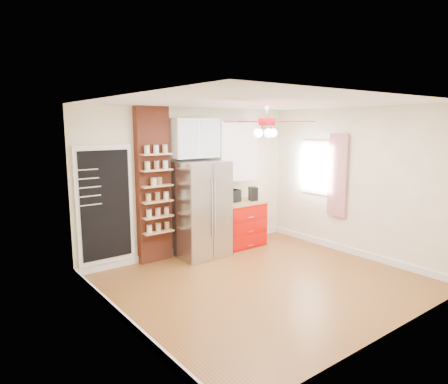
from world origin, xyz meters
TOP-DOWN VIEW (x-y plane):
  - floor at (0.00, 0.00)m, footprint 4.50×4.50m
  - ceiling at (0.00, 0.00)m, footprint 4.50×4.50m
  - wall_back at (0.00, 2.00)m, footprint 4.50×0.02m
  - wall_front at (0.00, -2.00)m, footprint 4.50×0.02m
  - wall_left at (-2.25, 0.00)m, footprint 0.02×4.00m
  - wall_right at (2.25, 0.00)m, footprint 0.02×4.00m
  - chalkboard at (-1.70, 1.96)m, footprint 0.95×0.05m
  - brick_pillar at (-0.85, 1.92)m, footprint 0.60×0.16m
  - fridge at (-0.05, 1.63)m, footprint 0.90×0.70m
  - upper_glass_cabinet at (-0.05, 1.82)m, footprint 0.90×0.35m
  - red_cabinet at (0.92, 1.68)m, footprint 0.94×0.64m
  - upper_shelf_unit at (0.92, 1.85)m, footprint 0.90×0.30m
  - window at (2.23, 0.90)m, footprint 0.04×0.75m
  - curtain at (2.18, 0.35)m, footprint 0.06×0.40m
  - ceiling_fan at (0.00, 0.00)m, footprint 1.40×1.40m
  - toaster_oven at (0.68, 1.75)m, footprint 0.47×0.35m
  - coffee_maker at (1.18, 1.60)m, footprint 0.19×0.22m
  - canister_left at (1.24, 1.58)m, footprint 0.11×0.11m
  - canister_right at (1.29, 1.67)m, footprint 0.11×0.11m
  - pantry_jar_oats at (-0.92, 1.76)m, footprint 0.10×0.10m
  - pantry_jar_beans at (-0.81, 1.77)m, footprint 0.11×0.11m

SIDE VIEW (x-z plane):
  - floor at x=0.00m, z-range 0.00..0.00m
  - red_cabinet at x=0.92m, z-range 0.00..0.90m
  - fridge at x=-0.05m, z-range 0.00..1.75m
  - canister_right at x=1.29m, z-range 0.90..1.04m
  - canister_left at x=1.24m, z-range 0.90..1.04m
  - toaster_oven at x=0.68m, z-range 0.90..1.14m
  - coffee_maker at x=1.18m, z-range 0.90..1.17m
  - chalkboard at x=-1.70m, z-range 0.12..2.08m
  - wall_back at x=0.00m, z-range 0.00..2.70m
  - wall_front at x=0.00m, z-range 0.00..2.70m
  - wall_left at x=-2.25m, z-range 0.00..2.70m
  - wall_right at x=2.25m, z-range 0.00..2.70m
  - brick_pillar at x=-0.85m, z-range 0.00..2.70m
  - pantry_jar_beans at x=-0.81m, z-range 1.37..1.49m
  - pantry_jar_oats at x=-0.92m, z-range 1.37..1.50m
  - curtain at x=2.18m, z-range 0.67..2.23m
  - window at x=2.23m, z-range 1.02..2.08m
  - upper_shelf_unit at x=0.92m, z-range 1.30..2.45m
  - upper_glass_cabinet at x=-0.05m, z-range 1.80..2.50m
  - ceiling_fan at x=0.00m, z-range 2.20..2.65m
  - ceiling at x=0.00m, z-range 2.70..2.70m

